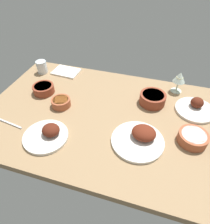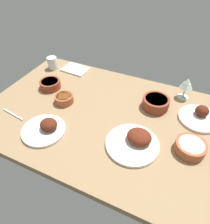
# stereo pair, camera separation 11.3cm
# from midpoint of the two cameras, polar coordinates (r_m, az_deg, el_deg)

# --- Properties ---
(dining_table) EXTENTS (1.40, 0.90, 0.04)m
(dining_table) POSITION_cam_midpoint_polar(r_m,az_deg,el_deg) (1.15, 2.79, -1.59)
(dining_table) COLOR #937551
(dining_table) RESTS_ON ground
(plate_center_main) EXTENTS (0.26, 0.26, 0.07)m
(plate_center_main) POSITION_cam_midpoint_polar(r_m,az_deg,el_deg) (1.00, 11.84, -8.31)
(plate_center_main) COLOR silver
(plate_center_main) RESTS_ON dining_table
(plate_near_viewer) EXTENTS (0.22, 0.22, 0.07)m
(plate_near_viewer) POSITION_cam_midpoint_polar(r_m,az_deg,el_deg) (1.25, 27.87, -1.22)
(plate_near_viewer) COLOR silver
(plate_near_viewer) RESTS_ON dining_table
(plate_far_side) EXTENTS (0.23, 0.23, 0.07)m
(plate_far_side) POSITION_cam_midpoint_polar(r_m,az_deg,el_deg) (1.07, -13.84, -4.71)
(plate_far_side) COLOR silver
(plate_far_side) RESTS_ON dining_table
(bowl_onions) EXTENTS (0.13, 0.13, 0.05)m
(bowl_onions) POSITION_cam_midpoint_polar(r_m,az_deg,el_deg) (1.36, -13.14, 7.70)
(bowl_onions) COLOR brown
(bowl_onions) RESTS_ON dining_table
(bowl_soup) EXTENTS (0.11, 0.11, 0.05)m
(bowl_soup) POSITION_cam_midpoint_polar(r_m,az_deg,el_deg) (1.22, -9.10, 3.69)
(bowl_soup) COLOR #A35133
(bowl_soup) RESTS_ON dining_table
(bowl_pasta) EXTENTS (0.16, 0.16, 0.06)m
(bowl_pasta) POSITION_cam_midpoint_polar(r_m,az_deg,el_deg) (1.22, 16.90, 2.48)
(bowl_pasta) COLOR brown
(bowl_pasta) RESTS_ON dining_table
(bowl_cream) EXTENTS (0.14, 0.14, 0.05)m
(bowl_cream) POSITION_cam_midpoint_polar(r_m,az_deg,el_deg) (1.05, 26.14, -9.10)
(bowl_cream) COLOR #A35133
(bowl_cream) RESTS_ON dining_table
(wine_glass) EXTENTS (0.08, 0.08, 0.14)m
(wine_glass) POSITION_cam_midpoint_polar(r_m,az_deg,el_deg) (1.32, 24.70, 7.14)
(wine_glass) COLOR silver
(wine_glass) RESTS_ON dining_table
(water_tumbler) EXTENTS (0.07, 0.07, 0.09)m
(water_tumbler) POSITION_cam_midpoint_polar(r_m,az_deg,el_deg) (1.57, -12.78, 13.44)
(water_tumbler) COLOR silver
(water_tumbler) RESTS_ON dining_table
(folded_napkin) EXTENTS (0.20, 0.15, 0.01)m
(folded_napkin) POSITION_cam_midpoint_polar(r_m,az_deg,el_deg) (1.54, -6.36, 11.99)
(folded_napkin) COLOR white
(folded_napkin) RESTS_ON dining_table
(fork_loose) EXTENTS (0.17, 0.03, 0.01)m
(fork_loose) POSITION_cam_midpoint_polar(r_m,az_deg,el_deg) (1.23, -22.46, -0.78)
(fork_loose) COLOR silver
(fork_loose) RESTS_ON dining_table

